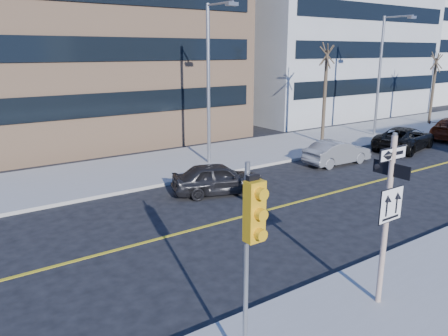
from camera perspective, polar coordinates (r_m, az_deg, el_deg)
ground at (r=12.90m, az=10.20°, el=-12.45°), size 120.00×120.00×0.00m
far_sidewalk at (r=33.49m, az=17.61°, el=4.32°), size 66.00×6.00×0.15m
road_centerline at (r=24.26m, az=23.76°, el=-0.32°), size 40.00×0.14×0.01m
sign_pole at (r=10.48m, az=20.59°, el=-5.27°), size 0.92×0.92×4.06m
traffic_signal at (r=7.38m, az=3.74°, el=-7.93°), size 0.32×0.45×4.00m
parked_car_a at (r=18.51m, az=-0.75°, el=-1.37°), size 2.77×4.24×1.34m
parked_car_b at (r=24.15m, az=14.56°, el=1.99°), size 1.51×3.97×1.29m
parked_car_c at (r=29.09m, az=22.53°, el=3.60°), size 3.39×5.46×1.41m
streetlight_a at (r=22.39m, az=-1.72°, el=12.10°), size 0.55×2.25×8.00m
streetlight_b at (r=32.27m, az=20.05°, el=12.13°), size 0.55×2.25×8.00m
street_tree_west at (r=28.69m, az=13.30°, el=13.91°), size 1.80×1.80×6.35m
street_tree_east at (r=39.46m, az=25.96°, el=12.20°), size 1.80×1.80×5.75m
building_brick at (r=34.64m, az=-18.67°, el=19.44°), size 18.00×18.00×18.00m
building_grey_mid at (r=45.43m, az=10.79°, el=16.81°), size 20.00×16.00×15.00m
building_grey_far at (r=63.74m, az=22.67°, el=15.83°), size 18.00×18.00×16.00m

